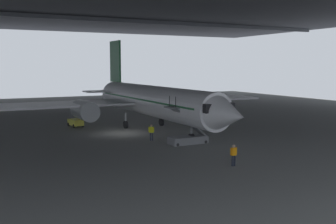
# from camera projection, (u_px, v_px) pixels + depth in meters

# --- Properties ---
(ground_plane) EXTENTS (110.00, 110.00, 0.00)m
(ground_plane) POSITION_uv_depth(u_px,v_px,m) (122.00, 133.00, 43.25)
(ground_plane) COLOR slate
(airplane_main) EXTENTS (32.25, 33.56, 10.66)m
(airplane_main) POSITION_uv_depth(u_px,v_px,m) (150.00, 101.00, 45.57)
(airplane_main) COLOR white
(airplane_main) RESTS_ON ground_plane
(boarding_stairs) EXTENTS (4.05, 1.55, 4.49)m
(boarding_stairs) POSITION_uv_depth(u_px,v_px,m) (187.00, 136.00, 37.36)
(boarding_stairs) COLOR slate
(boarding_stairs) RESTS_ON ground_plane
(crew_worker_near_nose) EXTENTS (0.55, 0.24, 1.58)m
(crew_worker_near_nose) POSITION_uv_depth(u_px,v_px,m) (234.00, 154.00, 28.93)
(crew_worker_near_nose) COLOR #232838
(crew_worker_near_nose) RESTS_ON ground_plane
(crew_worker_by_stairs) EXTENTS (0.49, 0.37, 1.57)m
(crew_worker_by_stairs) POSITION_uv_depth(u_px,v_px,m) (151.00, 132.00, 38.89)
(crew_worker_by_stairs) COLOR #232838
(crew_worker_by_stairs) RESTS_ON ground_plane
(baggage_tug) EXTENTS (1.59, 2.37, 0.90)m
(baggage_tug) POSITION_uv_depth(u_px,v_px,m) (76.00, 122.00, 47.80)
(baggage_tug) COLOR yellow
(baggage_tug) RESTS_ON ground_plane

